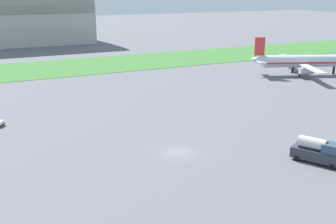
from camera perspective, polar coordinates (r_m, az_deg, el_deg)
ground_plane at (r=58.04m, az=1.32°, el=-5.59°), size 600.00×600.00×0.00m
grass_taxiway_strip at (r=124.07m, az=-14.10°, el=6.01°), size 360.00×28.00×0.08m
airplane_parked_jet_far at (r=114.84m, az=17.83°, el=6.68°), size 26.74×26.92×9.98m
fuel_truck_midfield at (r=57.70m, az=20.08°, el=-5.11°), size 5.12×6.88×3.29m
hangar_distant at (r=183.40m, az=-20.51°, el=13.65°), size 59.16×31.73×34.81m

